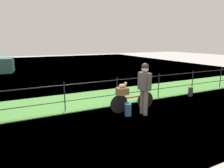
# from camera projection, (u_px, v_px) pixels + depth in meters

# --- Properties ---
(ground_plane) EXTENTS (60.00, 60.00, 0.00)m
(ground_plane) POSITION_uv_depth(u_px,v_px,m) (116.00, 125.00, 5.79)
(ground_plane) COLOR #9E9993
(grass_strip) EXTENTS (27.00, 2.40, 0.03)m
(grass_strip) POSITION_uv_depth(u_px,v_px,m) (84.00, 100.00, 8.20)
(grass_strip) COLOR #478438
(grass_strip) RESTS_ON ground
(harbor_water) EXTENTS (30.00, 30.00, 0.00)m
(harbor_water) POSITION_uv_depth(u_px,v_px,m) (45.00, 70.00, 16.66)
(harbor_water) COLOR #60849E
(harbor_water) RESTS_ON ground
(iron_fence) EXTENTS (18.04, 0.04, 1.02)m
(iron_fence) POSITION_uv_depth(u_px,v_px,m) (92.00, 91.00, 7.26)
(iron_fence) COLOR black
(iron_fence) RESTS_ON ground
(bicycle_main) EXTENTS (1.67, 0.17, 0.62)m
(bicycle_main) POSITION_uv_depth(u_px,v_px,m) (132.00, 101.00, 6.93)
(bicycle_main) COLOR black
(bicycle_main) RESTS_ON ground
(wooden_crate) EXTENTS (0.37, 0.30, 0.23)m
(wooden_crate) POSITION_uv_depth(u_px,v_px,m) (122.00, 91.00, 6.69)
(wooden_crate) COLOR brown
(wooden_crate) RESTS_ON bicycle_main
(terrier_dog) EXTENTS (0.32, 0.14, 0.18)m
(terrier_dog) POSITION_uv_depth(u_px,v_px,m) (123.00, 85.00, 6.66)
(terrier_dog) COLOR tan
(terrier_dog) RESTS_ON wooden_crate
(cyclist_person) EXTENTS (0.27, 0.54, 1.68)m
(cyclist_person) POSITION_uv_depth(u_px,v_px,m) (144.00, 84.00, 6.47)
(cyclist_person) COLOR slate
(cyclist_person) RESTS_ON ground
(backpack_on_paving) EXTENTS (0.27, 0.33, 0.40)m
(backpack_on_paving) POSITION_uv_depth(u_px,v_px,m) (128.00, 109.00, 6.54)
(backpack_on_paving) COLOR #28517A
(backpack_on_paving) RESTS_ON ground
(mooring_bollard) EXTENTS (0.20, 0.20, 0.39)m
(mooring_bollard) POSITION_uv_depth(u_px,v_px,m) (190.00, 92.00, 8.83)
(mooring_bollard) COLOR #38383D
(mooring_bollard) RESTS_ON ground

